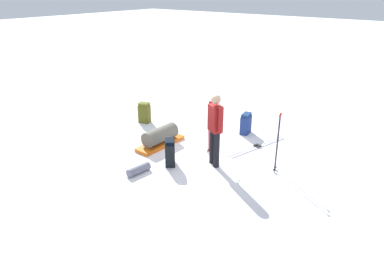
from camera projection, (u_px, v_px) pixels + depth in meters
ground_plane at (192, 152)px, 8.62m from camera, size 80.00×80.00×0.00m
skier_standing at (215, 127)px, 7.68m from camera, size 0.36×0.51×1.70m
ski_pair_near at (257, 147)px, 8.90m from camera, size 1.90×0.67×0.05m
backpack_large_dark at (246, 124)px, 9.62m from camera, size 0.40×0.27×0.59m
backpack_bright at (170, 153)px, 7.91m from camera, size 0.39×0.38×0.63m
backpack_small_spare at (144, 113)px, 10.40m from camera, size 0.34×0.39×0.62m
ski_poles_planted_near at (278, 140)px, 7.48m from camera, size 0.20×0.11×1.36m
ski_poles_planted_far at (209, 127)px, 8.36m from camera, size 0.16×0.10×1.22m
gear_sled at (160, 137)px, 8.93m from camera, size 1.41×0.49×0.49m
sleeping_mat_rolled at (139, 170)px, 7.64m from camera, size 0.57×0.25×0.18m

